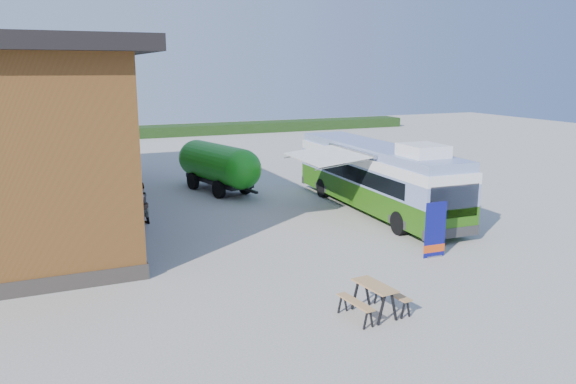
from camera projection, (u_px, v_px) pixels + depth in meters
name	position (u px, v px, depth m)	size (l,w,h in m)	color
ground	(330.00, 253.00, 20.26)	(100.00, 100.00, 0.00)	#BCB7AD
barn	(11.00, 137.00, 24.38)	(9.60, 21.20, 7.50)	brown
hedge	(227.00, 128.00, 57.31)	(40.00, 3.00, 1.00)	#264419
bus	(376.00, 175.00, 25.91)	(2.81, 11.66, 3.56)	#367112
awning	(330.00, 158.00, 25.02)	(2.77, 4.35, 0.52)	white
banner	(435.00, 235.00, 19.62)	(0.87, 0.20, 2.00)	navy
picnic_table	(374.00, 292.00, 15.02)	(1.67, 1.52, 0.87)	tan
person_a	(128.00, 190.00, 26.64)	(0.61, 0.40, 1.68)	#999999
person_b	(140.00, 204.00, 23.60)	(0.91, 0.71, 1.87)	#999999
slurry_tanker	(218.00, 164.00, 29.99)	(3.20, 6.80, 2.57)	#1C991B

